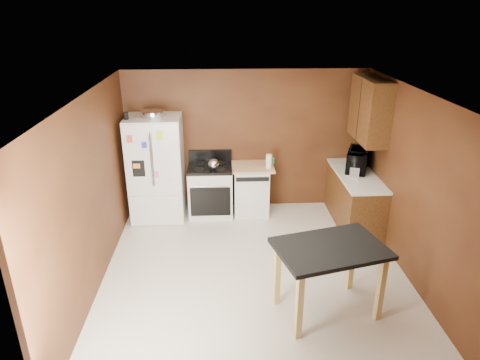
{
  "coord_description": "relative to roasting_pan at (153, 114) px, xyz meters",
  "views": [
    {
      "loc": [
        -0.45,
        -5.01,
        3.51
      ],
      "look_at": [
        -0.17,
        0.85,
        1.08
      ],
      "focal_mm": 32.0,
      "sensor_mm": 36.0,
      "label": 1
    }
  ],
  "objects": [
    {
      "name": "paper_towel",
      "position": [
        1.92,
        -0.06,
        -0.84
      ],
      "size": [
        0.11,
        0.11,
        0.24
      ],
      "primitive_type": "cylinder",
      "rotation": [
        0.0,
        0.0,
        0.1
      ],
      "color": "white",
      "rests_on": "dishwasher"
    },
    {
      "name": "toaster",
      "position": [
        3.27,
        -0.5,
        -0.86
      ],
      "size": [
        0.21,
        0.27,
        0.18
      ],
      "primitive_type": "cube",
      "rotation": [
        0.0,
        0.0,
        -0.29
      ],
      "color": "silver",
      "rests_on": "right_cabinets"
    },
    {
      "name": "refrigerator",
      "position": [
        -0.0,
        -0.02,
        -0.95
      ],
      "size": [
        0.9,
        0.8,
        1.8
      ],
      "color": "white",
      "rests_on": "ground"
    },
    {
      "name": "floor",
      "position": [
        1.55,
        -1.89,
        -1.85
      ],
      "size": [
        4.5,
        4.5,
        0.0
      ],
      "primitive_type": "plane",
      "color": "beige",
      "rests_on": "ground"
    },
    {
      "name": "green_canister",
      "position": [
        1.99,
        0.15,
        -0.9
      ],
      "size": [
        0.1,
        0.1,
        0.1
      ],
      "primitive_type": "cylinder",
      "rotation": [
        0.0,
        0.0,
        -0.02
      ],
      "color": "#44B264",
      "rests_on": "dishwasher"
    },
    {
      "name": "roasting_pan",
      "position": [
        0.0,
        0.0,
        0.0
      ],
      "size": [
        0.37,
        0.37,
        0.09
      ],
      "primitive_type": "cylinder",
      "color": "silver",
      "rests_on": "refrigerator"
    },
    {
      "name": "right_cabinets",
      "position": [
        3.38,
        -0.41,
        -0.94
      ],
      "size": [
        0.63,
        1.58,
        2.45
      ],
      "color": "brown",
      "rests_on": "ground"
    },
    {
      "name": "wall_left",
      "position": [
        -0.55,
        -1.89,
        -0.6
      ],
      "size": [
        0.0,
        4.5,
        4.5
      ],
      "primitive_type": "plane",
      "rotation": [
        1.57,
        0.0,
        1.57
      ],
      "color": "#553016",
      "rests_on": "ground"
    },
    {
      "name": "wall_right",
      "position": [
        3.65,
        -1.89,
        -0.6
      ],
      "size": [
        0.0,
        4.5,
        4.5
      ],
      "primitive_type": "plane",
      "rotation": [
        1.57,
        0.0,
        -1.57
      ],
      "color": "#553016",
      "rests_on": "ground"
    },
    {
      "name": "dishwasher",
      "position": [
        1.63,
        0.06,
        -1.39
      ],
      "size": [
        0.78,
        0.63,
        0.89
      ],
      "color": "white",
      "rests_on": "ground"
    },
    {
      "name": "wall_front",
      "position": [
        1.55,
        -4.14,
        -0.6
      ],
      "size": [
        4.2,
        0.0,
        4.2
      ],
      "primitive_type": "plane",
      "rotation": [
        -1.57,
        0.0,
        0.0
      ],
      "color": "#553016",
      "rests_on": "ground"
    },
    {
      "name": "gas_range",
      "position": [
        0.91,
        0.04,
        -1.38
      ],
      "size": [
        0.76,
        0.68,
        1.1
      ],
      "color": "white",
      "rests_on": "ground"
    },
    {
      "name": "pen_cup",
      "position": [
        -0.4,
        -0.17,
        0.01
      ],
      "size": [
        0.07,
        0.07,
        0.11
      ],
      "primitive_type": "cylinder",
      "color": "black",
      "rests_on": "refrigerator"
    },
    {
      "name": "ceiling",
      "position": [
        1.55,
        -1.89,
        0.65
      ],
      "size": [
        4.5,
        4.5,
        0.0
      ],
      "primitive_type": "plane",
      "rotation": [
        3.14,
        0.0,
        0.0
      ],
      "color": "white",
      "rests_on": "ground"
    },
    {
      "name": "kettle",
      "position": [
        0.97,
        -0.12,
        -0.85
      ],
      "size": [
        0.19,
        0.19,
        0.19
      ],
      "primitive_type": "sphere",
      "color": "silver",
      "rests_on": "gas_range"
    },
    {
      "name": "microwave",
      "position": [
        3.39,
        -0.25,
        -0.78
      ],
      "size": [
        0.6,
        0.7,
        0.33
      ],
      "primitive_type": "imported",
      "rotation": [
        0.0,
        0.0,
        1.17
      ],
      "color": "black",
      "rests_on": "right_cabinets"
    },
    {
      "name": "wall_back",
      "position": [
        1.55,
        0.36,
        -0.6
      ],
      "size": [
        4.2,
        0.0,
        4.2
      ],
      "primitive_type": "plane",
      "rotation": [
        1.57,
        0.0,
        0.0
      ],
      "color": "#553016",
      "rests_on": "ground"
    },
    {
      "name": "island",
      "position": [
        2.35,
        -2.69,
        -1.08
      ],
      "size": [
        1.42,
        1.12,
        0.91
      ],
      "color": "black",
      "rests_on": "ground"
    }
  ]
}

